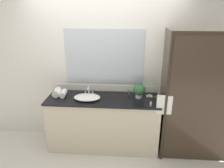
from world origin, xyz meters
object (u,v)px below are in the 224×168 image
(faucet, at_px, (89,92))
(potted_plant, at_px, (139,90))
(rolled_towel_middle, at_px, (63,93))
(amenity_bottle_lotion, at_px, (151,103))
(sink_basin, at_px, (87,97))
(amenity_bottle_conditioner, at_px, (129,92))
(soap_dish, at_px, (149,96))
(rolled_towel_near_edge, at_px, (57,92))

(faucet, relative_size, potted_plant, 0.75)
(rolled_towel_middle, bearing_deg, potted_plant, 1.45)
(potted_plant, bearing_deg, faucet, 176.82)
(amenity_bottle_lotion, bearing_deg, faucet, 161.46)
(sink_basin, xyz_separation_m, amenity_bottle_conditioner, (0.66, 0.23, 0.01))
(sink_basin, bearing_deg, rolled_towel_middle, 168.24)
(sink_basin, distance_m, amenity_bottle_conditioner, 0.70)
(faucet, xyz_separation_m, rolled_towel_middle, (-0.41, -0.08, -0.00))
(soap_dish, relative_size, amenity_bottle_conditioner, 1.21)
(sink_basin, xyz_separation_m, faucet, (-0.00, 0.16, 0.02))
(soap_dish, height_order, rolled_towel_near_edge, rolled_towel_near_edge)
(sink_basin, height_order, amenity_bottle_lotion, amenity_bottle_lotion)
(amenity_bottle_lotion, relative_size, amenity_bottle_conditioner, 1.06)
(potted_plant, relative_size, amenity_bottle_lotion, 2.61)
(potted_plant, distance_m, amenity_bottle_conditioner, 0.22)
(rolled_towel_middle, bearing_deg, soap_dish, 3.64)
(faucet, distance_m, soap_dish, 0.99)
(amenity_bottle_lotion, bearing_deg, sink_basin, 170.29)
(sink_basin, relative_size, rolled_towel_near_edge, 2.09)
(rolled_towel_near_edge, height_order, rolled_towel_middle, rolled_towel_near_edge)
(amenity_bottle_conditioner, relative_size, rolled_towel_near_edge, 0.41)
(sink_basin, relative_size, amenity_bottle_conditioner, 5.09)
(sink_basin, xyz_separation_m, soap_dish, (0.99, 0.17, -0.02))
(amenity_bottle_lotion, bearing_deg, soap_dish, 88.68)
(rolled_towel_near_edge, bearing_deg, rolled_towel_middle, -4.97)
(rolled_towel_near_edge, bearing_deg, sink_basin, -10.33)
(soap_dish, distance_m, amenity_bottle_conditioner, 0.33)
(soap_dish, xyz_separation_m, amenity_bottle_lotion, (-0.01, -0.34, 0.03))
(faucet, bearing_deg, rolled_towel_middle, -169.28)
(soap_dish, distance_m, amenity_bottle_lotion, 0.34)
(soap_dish, relative_size, rolled_towel_near_edge, 0.50)
(amenity_bottle_conditioner, bearing_deg, sink_basin, -160.99)
(amenity_bottle_conditioner, distance_m, rolled_towel_middle, 1.08)
(sink_basin, height_order, rolled_towel_near_edge, rolled_towel_near_edge)
(potted_plant, distance_m, amenity_bottle_lotion, 0.34)
(amenity_bottle_conditioner, bearing_deg, potted_plant, -35.23)
(amenity_bottle_lotion, height_order, amenity_bottle_conditioner, amenity_bottle_lotion)
(amenity_bottle_conditioner, bearing_deg, rolled_towel_near_edge, -173.50)
(sink_basin, bearing_deg, rolled_towel_near_edge, 169.67)
(sink_basin, height_order, potted_plant, potted_plant)
(faucet, bearing_deg, amenity_bottle_conditioner, 5.77)
(rolled_towel_middle, bearing_deg, faucet, 10.72)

